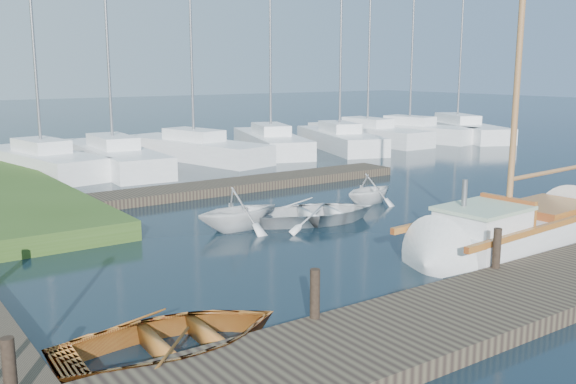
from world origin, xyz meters
TOP-DOWN VIEW (x-y plane):
  - ground at (0.00, 0.00)m, footprint 160.00×160.00m
  - near_dock at (0.00, -6.00)m, footprint 18.00×2.20m
  - far_dock at (2.00, 6.50)m, footprint 14.00×1.60m
  - pontoon at (10.00, 16.00)m, footprint 30.00×1.60m
  - mooring_post_0 at (-7.50, -5.00)m, footprint 0.16×0.16m
  - mooring_post_1 at (-3.00, -5.00)m, footprint 0.16×0.16m
  - mooring_post_2 at (1.50, -5.00)m, footprint 0.16×0.16m
  - sailboat at (3.95, -3.70)m, footprint 7.27×2.45m
  - dinghy at (-5.14, -4.39)m, footprint 3.58×2.63m
  - tender_b at (-0.48, 1.58)m, footprint 2.34×2.02m
  - tender_c at (1.70, 1.07)m, footprint 4.00×3.30m
  - tender_d at (4.59, 2.08)m, footprint 2.25×2.02m
  - marina_boat_0 at (-2.27, 13.92)m, footprint 3.42×7.66m
  - marina_boat_1 at (0.57, 13.67)m, footprint 2.71×8.93m
  - marina_boat_2 at (4.65, 14.23)m, footprint 4.01×8.73m
  - marina_boat_3 at (9.11, 14.48)m, footprint 4.74×8.39m
  - marina_boat_4 at (12.73, 13.40)m, footprint 4.63×8.22m
  - marina_boat_5 at (15.95, 14.79)m, footprint 2.24×8.37m
  - marina_boat_6 at (18.93, 14.39)m, footprint 3.75×8.30m
  - marina_boat_7 at (22.50, 13.84)m, footprint 5.93×10.05m

SIDE VIEW (x-z plane):
  - ground at x=0.00m, z-range 0.00..0.00m
  - near_dock at x=0.00m, z-range 0.00..0.30m
  - far_dock at x=2.00m, z-range 0.00..0.30m
  - pontoon at x=10.00m, z-range 0.00..0.30m
  - sailboat at x=3.95m, z-range -4.57..5.26m
  - tender_c at x=1.70m, z-range 0.00..0.72m
  - dinghy at x=-5.14m, z-range 0.00..0.72m
  - tender_d at x=4.59m, z-range 0.00..1.05m
  - marina_boat_4 at x=12.73m, z-range -4.50..5.62m
  - marina_boat_1 at x=0.57m, z-range -4.84..5.98m
  - marina_boat_5 at x=15.95m, z-range -5.00..6.14m
  - marina_boat_7 at x=22.50m, z-range -5.50..6.64m
  - marina_boat_6 at x=18.93m, z-range -4.96..6.11m
  - marina_boat_2 at x=4.65m, z-range -5.20..6.35m
  - marina_boat_3 at x=9.11m, z-range -5.23..6.38m
  - marina_boat_0 at x=-2.27m, z-range -5.17..6.33m
  - tender_b at x=-0.48m, z-range 0.00..1.23m
  - mooring_post_0 at x=-7.50m, z-range 0.30..1.10m
  - mooring_post_1 at x=-3.00m, z-range 0.30..1.10m
  - mooring_post_2 at x=1.50m, z-range 0.30..1.10m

